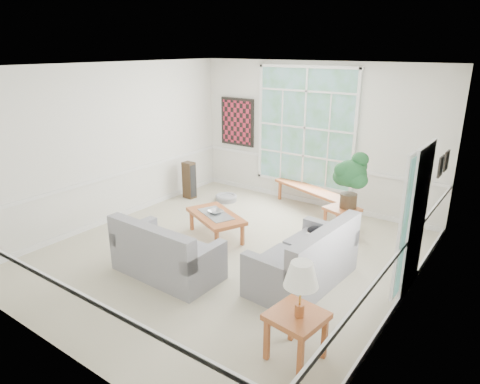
{
  "coord_description": "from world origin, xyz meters",
  "views": [
    {
      "loc": [
        3.87,
        -5.07,
        3.26
      ],
      "look_at": [
        0.1,
        0.2,
        1.05
      ],
      "focal_mm": 32.0,
      "sensor_mm": 36.0,
      "label": 1
    }
  ],
  "objects_px": {
    "loveseat_front": "(167,247)",
    "side_table": "(296,336)",
    "loveseat_right": "(303,253)",
    "end_table": "(341,221)",
    "coffee_table": "(216,226)"
  },
  "relations": [
    {
      "from": "loveseat_right",
      "to": "end_table",
      "type": "bearing_deg",
      "value": 100.25
    },
    {
      "from": "side_table",
      "to": "coffee_table",
      "type": "bearing_deg",
      "value": 143.74
    },
    {
      "from": "coffee_table",
      "to": "loveseat_right",
      "type": "bearing_deg",
      "value": 10.66
    },
    {
      "from": "loveseat_front",
      "to": "end_table",
      "type": "distance_m",
      "value": 3.26
    },
    {
      "from": "loveseat_front",
      "to": "loveseat_right",
      "type": "bearing_deg",
      "value": 29.36
    },
    {
      "from": "loveseat_right",
      "to": "side_table",
      "type": "xyz_separation_m",
      "value": [
        0.7,
        -1.48,
        -0.19
      ]
    },
    {
      "from": "loveseat_front",
      "to": "side_table",
      "type": "relative_size",
      "value": 2.86
    },
    {
      "from": "side_table",
      "to": "loveseat_right",
      "type": "bearing_deg",
      "value": 115.29
    },
    {
      "from": "end_table",
      "to": "side_table",
      "type": "xyz_separation_m",
      "value": [
        0.9,
        -3.39,
        0.02
      ]
    },
    {
      "from": "loveseat_right",
      "to": "side_table",
      "type": "relative_size",
      "value": 3.06
    },
    {
      "from": "loveseat_front",
      "to": "coffee_table",
      "type": "height_order",
      "value": "loveseat_front"
    },
    {
      "from": "coffee_table",
      "to": "end_table",
      "type": "distance_m",
      "value": 2.28
    },
    {
      "from": "loveseat_right",
      "to": "loveseat_front",
      "type": "bearing_deg",
      "value": -147.5
    },
    {
      "from": "end_table",
      "to": "loveseat_front",
      "type": "bearing_deg",
      "value": -118.51
    },
    {
      "from": "side_table",
      "to": "end_table",
      "type": "bearing_deg",
      "value": 104.95
    }
  ]
}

